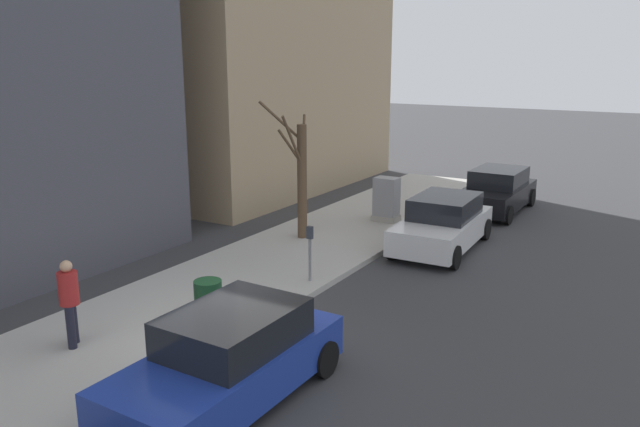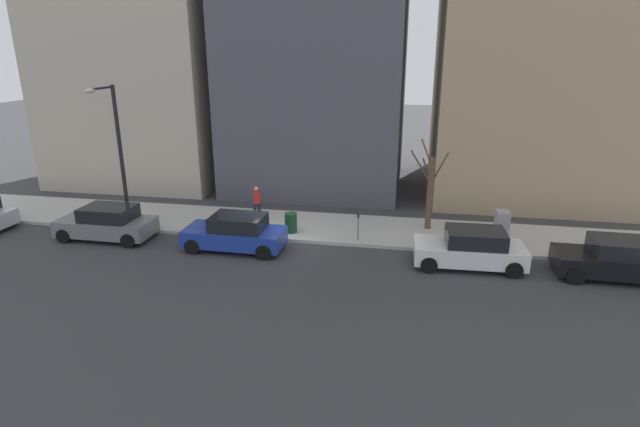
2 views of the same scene
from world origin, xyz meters
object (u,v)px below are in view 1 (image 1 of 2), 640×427
object	(u,v)px
parked_car_white	(443,224)
bare_tree	(301,176)
utility_box	(386,200)
parked_car_black	(497,191)
trash_bin	(208,302)
pedestrian_near_meter	(69,298)
parking_meter	(310,248)
parked_car_blue	(229,359)

from	to	relation	value
parked_car_white	bare_tree	xyz separation A→B (m)	(3.81, 1.56, 1.26)
bare_tree	utility_box	bearing A→B (deg)	-113.51
bare_tree	parked_car_white	bearing A→B (deg)	-157.81
parked_car_black	parked_car_white	distance (m)	5.23
trash_bin	pedestrian_near_meter	xyz separation A→B (m)	(1.50, 2.07, 0.49)
parked_car_black	trash_bin	size ratio (longest dim) A/B	4.69
parked_car_black	parking_meter	distance (m)	9.96
pedestrian_near_meter	utility_box	bearing A→B (deg)	-47.84
parked_car_black	parked_car_white	bearing A→B (deg)	89.77
parked_car_blue	trash_bin	xyz separation A→B (m)	(2.07, -1.90, -0.14)
parked_car_blue	utility_box	xyz separation A→B (m)	(2.47, -11.10, 0.11)
utility_box	bare_tree	distance (m)	3.53
parked_car_black	parked_car_blue	world-z (taller)	same
parked_car_blue	utility_box	distance (m)	11.37
bare_tree	pedestrian_near_meter	bearing A→B (deg)	91.64
bare_tree	trash_bin	bearing A→B (deg)	105.77
parked_car_black	bare_tree	bearing A→B (deg)	60.85
trash_bin	pedestrian_near_meter	bearing A→B (deg)	54.07
parking_meter	trash_bin	size ratio (longest dim) A/B	1.50
parked_car_white	parking_meter	xyz separation A→B (m)	(1.63, 4.57, 0.24)
parking_meter	bare_tree	bearing A→B (deg)	-54.08
parked_car_black	trash_bin	world-z (taller)	parked_car_black
parked_car_black	pedestrian_near_meter	size ratio (longest dim) A/B	2.54
parked_car_black	bare_tree	world-z (taller)	bare_tree
parked_car_black	parked_car_blue	size ratio (longest dim) A/B	1.00
parking_meter	utility_box	bearing A→B (deg)	-82.04
parked_car_white	utility_box	xyz separation A→B (m)	(2.48, -1.51, 0.11)
parking_meter	utility_box	xyz separation A→B (m)	(0.85, -6.08, -0.13)
parking_meter	bare_tree	xyz separation A→B (m)	(2.18, -3.01, 1.02)
parked_car_blue	pedestrian_near_meter	world-z (taller)	pedestrian_near_meter
parked_car_white	parked_car_black	bearing A→B (deg)	-93.00
parked_car_black	parked_car_white	xyz separation A→B (m)	(0.09, 5.23, 0.00)
parked_car_white	pedestrian_near_meter	xyz separation A→B (m)	(3.58, 9.76, 0.35)
utility_box	pedestrian_near_meter	xyz separation A→B (m)	(1.10, 11.27, 0.24)
parked_car_white	parking_meter	distance (m)	4.86
bare_tree	parked_car_blue	bearing A→B (deg)	115.35
parking_meter	trash_bin	xyz separation A→B (m)	(0.45, 3.13, -0.38)
parking_meter	utility_box	world-z (taller)	utility_box
parked_car_black	pedestrian_near_meter	distance (m)	15.44
parked_car_white	pedestrian_near_meter	size ratio (longest dim) A/B	2.57
parked_car_blue	pedestrian_near_meter	distance (m)	3.59
parked_car_blue	bare_tree	world-z (taller)	bare_tree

